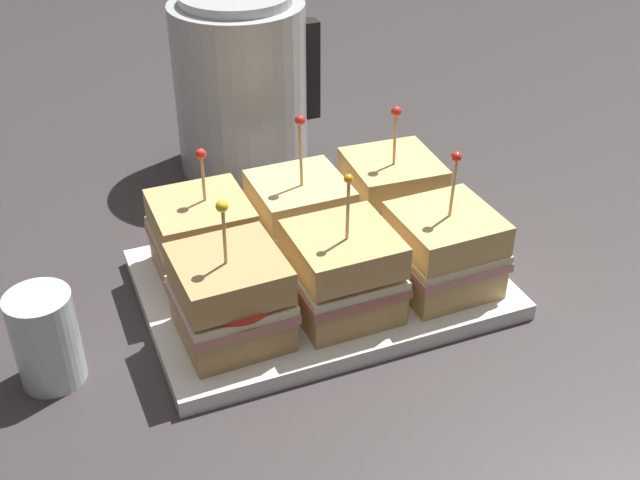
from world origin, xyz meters
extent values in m
plane|color=#383333|center=(0.00, 0.00, 0.00)|extent=(6.00, 6.00, 0.00)
cube|color=white|center=(0.00, 0.00, 0.01)|extent=(0.37, 0.26, 0.01)
cube|color=white|center=(0.00, 0.00, 0.01)|extent=(0.37, 0.26, 0.01)
cube|color=tan|center=(-0.11, -0.06, 0.03)|extent=(0.10, 0.10, 0.03)
cube|color=tan|center=(-0.11, -0.06, 0.06)|extent=(0.11, 0.11, 0.01)
cube|color=beige|center=(-0.11, -0.06, 0.07)|extent=(0.10, 0.10, 0.01)
cylinder|color=red|center=(-0.11, -0.07, 0.07)|extent=(0.07, 0.07, 0.00)
cube|color=tan|center=(-0.11, -0.06, 0.09)|extent=(0.10, 0.10, 0.03)
cylinder|color=tan|center=(-0.12, -0.06, 0.13)|extent=(0.00, 0.01, 0.07)
sphere|color=yellow|center=(-0.12, -0.06, 0.17)|extent=(0.01, 0.01, 0.01)
cube|color=tan|center=(0.00, -0.06, 0.03)|extent=(0.10, 0.10, 0.03)
cube|color=#B26B60|center=(0.00, -0.06, 0.06)|extent=(0.10, 0.10, 0.01)
cube|color=beige|center=(0.00, -0.06, 0.07)|extent=(0.10, 0.10, 0.01)
cylinder|color=red|center=(0.00, -0.08, 0.07)|extent=(0.05, 0.05, 0.00)
cube|color=tan|center=(0.00, -0.06, 0.09)|extent=(0.10, 0.10, 0.03)
cylinder|color=tan|center=(0.00, -0.07, 0.14)|extent=(0.00, 0.00, 0.08)
sphere|color=orange|center=(0.00, -0.07, 0.17)|extent=(0.01, 0.01, 0.01)
cube|color=tan|center=(0.11, -0.06, 0.03)|extent=(0.10, 0.10, 0.03)
cube|color=tan|center=(0.11, -0.06, 0.06)|extent=(0.10, 0.10, 0.01)
cube|color=beige|center=(0.11, -0.06, 0.07)|extent=(0.10, 0.10, 0.01)
cube|color=#E0B771|center=(0.11, -0.06, 0.09)|extent=(0.10, 0.10, 0.03)
cylinder|color=tan|center=(0.11, -0.06, 0.13)|extent=(0.00, 0.01, 0.08)
sphere|color=red|center=(0.11, -0.06, 0.17)|extent=(0.01, 0.01, 0.01)
cube|color=tan|center=(-0.11, 0.06, 0.03)|extent=(0.10, 0.10, 0.03)
cube|color=tan|center=(-0.11, 0.06, 0.06)|extent=(0.10, 0.10, 0.01)
cube|color=beige|center=(-0.11, 0.06, 0.07)|extent=(0.10, 0.10, 0.01)
cube|color=tan|center=(-0.11, 0.06, 0.09)|extent=(0.10, 0.10, 0.03)
cylinder|color=tan|center=(-0.10, 0.06, 0.13)|extent=(0.00, 0.00, 0.07)
sphere|color=red|center=(-0.10, 0.06, 0.16)|extent=(0.01, 0.01, 0.01)
cube|color=#DBB77A|center=(0.00, 0.06, 0.03)|extent=(0.10, 0.10, 0.03)
cube|color=#B26B60|center=(0.00, 0.06, 0.06)|extent=(0.10, 0.10, 0.01)
cube|color=beige|center=(0.00, 0.06, 0.07)|extent=(0.10, 0.10, 0.01)
cube|color=#E8C281|center=(0.00, 0.06, 0.09)|extent=(0.10, 0.10, 0.03)
cylinder|color=tan|center=(0.00, 0.05, 0.14)|extent=(0.00, 0.01, 0.09)
sphere|color=red|center=(0.00, 0.05, 0.18)|extent=(0.01, 0.01, 0.01)
cube|color=tan|center=(0.11, 0.06, 0.03)|extent=(0.10, 0.10, 0.03)
cube|color=tan|center=(0.11, 0.06, 0.06)|extent=(0.11, 0.11, 0.01)
cube|color=beige|center=(0.11, 0.06, 0.07)|extent=(0.11, 0.11, 0.01)
cylinder|color=red|center=(0.11, 0.04, 0.07)|extent=(0.05, 0.05, 0.00)
cube|color=#E0B771|center=(0.11, 0.06, 0.09)|extent=(0.10, 0.10, 0.03)
cylinder|color=tan|center=(0.11, 0.05, 0.13)|extent=(0.00, 0.01, 0.07)
sphere|color=red|center=(0.11, 0.05, 0.17)|extent=(0.01, 0.01, 0.01)
cylinder|color=#B7BABF|center=(0.01, 0.31, 0.11)|extent=(0.17, 0.17, 0.22)
cube|color=black|center=(0.11, 0.31, 0.12)|extent=(0.02, 0.02, 0.13)
cylinder|color=silver|center=(-0.28, -0.03, 0.05)|extent=(0.06, 0.06, 0.09)
camera|label=1|loc=(-0.26, -0.65, 0.52)|focal=45.00mm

